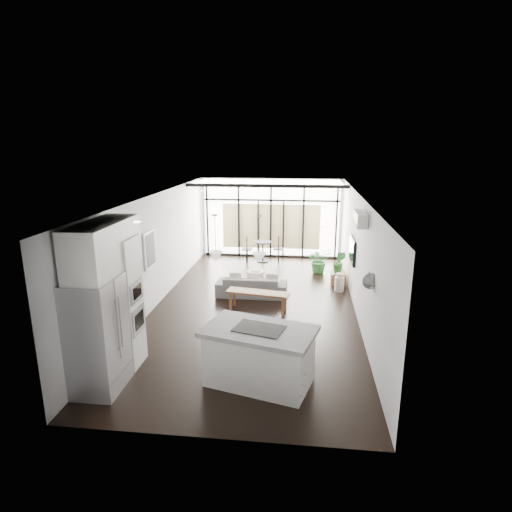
% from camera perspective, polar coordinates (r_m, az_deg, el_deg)
% --- Properties ---
extents(floor, '(5.00, 10.00, 0.00)m').
position_cam_1_polar(floor, '(10.90, -0.18, -6.76)').
color(floor, black).
rests_on(floor, ground).
extents(ceiling, '(5.00, 10.00, 0.00)m').
position_cam_1_polar(ceiling, '(10.20, -0.20, 8.00)').
color(ceiling, silver).
rests_on(ceiling, ground).
extents(wall_left, '(0.02, 10.00, 2.80)m').
position_cam_1_polar(wall_left, '(11.03, -13.19, 0.74)').
color(wall_left, silver).
rests_on(wall_left, ground).
extents(wall_right, '(0.02, 10.00, 2.80)m').
position_cam_1_polar(wall_right, '(10.48, 13.52, -0.04)').
color(wall_right, silver).
rests_on(wall_right, ground).
extents(wall_back, '(5.00, 0.02, 2.80)m').
position_cam_1_polar(wall_back, '(15.33, 2.03, 5.09)').
color(wall_back, silver).
rests_on(wall_back, ground).
extents(wall_front, '(5.00, 0.02, 2.80)m').
position_cam_1_polar(wall_front, '(5.83, -6.13, -12.14)').
color(wall_front, silver).
rests_on(wall_front, ground).
extents(glazing, '(5.00, 0.20, 2.80)m').
position_cam_1_polar(glazing, '(15.21, 1.99, 5.01)').
color(glazing, black).
rests_on(glazing, ground).
extents(skylight, '(4.70, 1.90, 0.06)m').
position_cam_1_polar(skylight, '(14.16, 1.74, 9.86)').
color(skylight, silver).
rests_on(skylight, ceiling).
extents(neighbour_building, '(3.50, 0.02, 1.60)m').
position_cam_1_polar(neighbour_building, '(15.34, 2.00, 3.96)').
color(neighbour_building, beige).
rests_on(neighbour_building, ground).
extents(island, '(2.07, 1.55, 1.01)m').
position_cam_1_polar(island, '(7.50, 0.42, -13.20)').
color(island, white).
rests_on(island, floor).
extents(cooktop, '(0.93, 0.74, 0.01)m').
position_cam_1_polar(cooktop, '(7.27, 0.43, -9.65)').
color(cooktop, black).
rests_on(cooktop, island).
extents(fridge, '(0.75, 0.94, 1.94)m').
position_cam_1_polar(fridge, '(7.61, -20.46, -9.89)').
color(fridge, '#98989C').
rests_on(fridge, floor).
extents(appliance_column, '(0.63, 0.66, 2.44)m').
position_cam_1_polar(appliance_column, '(8.19, -17.63, -5.97)').
color(appliance_column, white).
rests_on(appliance_column, floor).
extents(upper_cabinets, '(0.62, 1.75, 0.86)m').
position_cam_1_polar(upper_cabinets, '(7.54, -19.71, 1.08)').
color(upper_cabinets, white).
rests_on(upper_cabinets, wall_left).
extents(pendant_left, '(0.26, 0.26, 0.18)m').
position_cam_1_polar(pendant_left, '(7.84, -5.39, -0.05)').
color(pendant_left, silver).
rests_on(pendant_left, ceiling).
extents(pendant_right, '(0.26, 0.26, 0.18)m').
position_cam_1_polar(pendant_right, '(7.72, 0.44, -0.23)').
color(pendant_right, silver).
rests_on(pendant_right, ceiling).
extents(sofa, '(1.90, 0.56, 0.74)m').
position_cam_1_polar(sofa, '(11.54, -0.58, -3.55)').
color(sofa, '#535356').
rests_on(sofa, floor).
extents(console_bench, '(1.59, 0.64, 0.50)m').
position_cam_1_polar(console_bench, '(10.57, 0.25, -6.05)').
color(console_bench, brown).
rests_on(console_bench, floor).
extents(pouf, '(0.55, 0.55, 0.41)m').
position_cam_1_polar(pouf, '(12.47, -0.06, -2.91)').
color(pouf, beige).
rests_on(pouf, floor).
extents(crate, '(0.44, 0.44, 0.33)m').
position_cam_1_polar(crate, '(12.77, 10.93, -2.94)').
color(crate, brown).
rests_on(crate, floor).
extents(plant_tall, '(0.95, 1.01, 0.64)m').
position_cam_1_polar(plant_tall, '(13.70, 8.43, -0.91)').
color(plant_tall, '#2C6F2E').
rests_on(plant_tall, floor).
extents(plant_crate, '(0.51, 0.74, 0.30)m').
position_cam_1_polar(plant_crate, '(12.68, 11.00, -1.60)').
color(plant_crate, '#2C6F2E').
rests_on(plant_crate, crate).
extents(milk_can, '(0.28, 0.28, 0.52)m').
position_cam_1_polar(milk_can, '(12.13, 11.07, -3.46)').
color(milk_can, beige).
rests_on(milk_can, floor).
extents(bistro_set, '(1.47, 0.78, 0.67)m').
position_cam_1_polar(bistro_set, '(14.80, 0.91, 0.51)').
color(bistro_set, black).
rests_on(bistro_set, floor).
extents(tv, '(0.05, 1.10, 0.65)m').
position_cam_1_polar(tv, '(11.46, 12.73, 0.78)').
color(tv, black).
rests_on(tv, wall_right).
extents(ac_unit, '(0.22, 0.90, 0.30)m').
position_cam_1_polar(ac_unit, '(9.46, 13.73, 4.87)').
color(ac_unit, white).
rests_on(ac_unit, wall_right).
extents(framed_art, '(0.04, 0.70, 0.90)m').
position_cam_1_polar(framed_art, '(10.53, -13.99, 0.85)').
color(framed_art, black).
rests_on(framed_art, wall_left).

